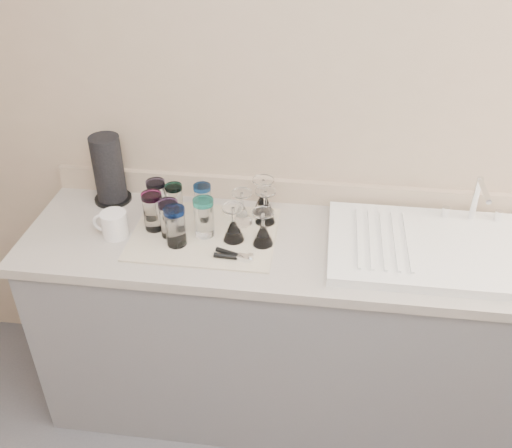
# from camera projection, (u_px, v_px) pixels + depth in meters

# --- Properties ---
(room_envelope) EXTENTS (3.54, 3.50, 2.52)m
(room_envelope) POSITION_uv_depth(u_px,v_px,m) (240.00, 354.00, 0.81)
(room_envelope) COLOR #4E4E53
(room_envelope) RESTS_ON ground
(counter_unit) EXTENTS (2.06, 0.62, 0.90)m
(counter_unit) POSITION_uv_depth(u_px,v_px,m) (287.00, 327.00, 2.42)
(counter_unit) COLOR slate
(counter_unit) RESTS_ON ground
(sink_unit) EXTENTS (0.82, 0.50, 0.22)m
(sink_unit) POSITION_uv_depth(u_px,v_px,m) (441.00, 248.00, 2.10)
(sink_unit) COLOR white
(sink_unit) RESTS_ON counter_unit
(dish_towel) EXTENTS (0.55, 0.42, 0.01)m
(dish_towel) POSITION_uv_depth(u_px,v_px,m) (204.00, 234.00, 2.20)
(dish_towel) COLOR silver
(dish_towel) RESTS_ON counter_unit
(tumbler_teal) EXTENTS (0.08, 0.08, 0.15)m
(tumbler_teal) POSITION_uv_depth(u_px,v_px,m) (157.00, 198.00, 2.27)
(tumbler_teal) COLOR white
(tumbler_teal) RESTS_ON dish_towel
(tumbler_cyan) EXTENTS (0.07, 0.07, 0.14)m
(tumbler_cyan) POSITION_uv_depth(u_px,v_px,m) (175.00, 200.00, 2.27)
(tumbler_cyan) COLOR white
(tumbler_cyan) RESTS_ON dish_towel
(tumbler_purple) EXTENTS (0.07, 0.07, 0.14)m
(tumbler_purple) POSITION_uv_depth(u_px,v_px,m) (203.00, 200.00, 2.26)
(tumbler_purple) COLOR white
(tumbler_purple) RESTS_ON dish_towel
(tumbler_magenta) EXTENTS (0.08, 0.08, 0.16)m
(tumbler_magenta) POSITION_uv_depth(u_px,v_px,m) (153.00, 211.00, 2.18)
(tumbler_magenta) COLOR white
(tumbler_magenta) RESTS_ON dish_towel
(tumbler_blue) EXTENTS (0.07, 0.07, 0.15)m
(tumbler_blue) POSITION_uv_depth(u_px,v_px,m) (169.00, 218.00, 2.14)
(tumbler_blue) COLOR white
(tumbler_blue) RESTS_ON dish_towel
(tumbler_lavender) EXTENTS (0.08, 0.08, 0.15)m
(tumbler_lavender) POSITION_uv_depth(u_px,v_px,m) (204.00, 217.00, 2.15)
(tumbler_lavender) COLOR white
(tumbler_lavender) RESTS_ON dish_towel
(tumbler_extra) EXTENTS (0.08, 0.08, 0.16)m
(tumbler_extra) POSITION_uv_depth(u_px,v_px,m) (175.00, 226.00, 2.09)
(tumbler_extra) COLOR white
(tumbler_extra) RESTS_ON dish_towel
(goblet_back_left) EXTENTS (0.08, 0.08, 0.14)m
(goblet_back_left) POSITION_uv_depth(u_px,v_px,m) (242.00, 212.00, 2.23)
(goblet_back_left) COLOR white
(goblet_back_left) RESTS_ON dish_towel
(goblet_back_right) EXTENTS (0.08, 0.08, 0.14)m
(goblet_back_right) POSITION_uv_depth(u_px,v_px,m) (265.00, 211.00, 2.23)
(goblet_back_right) COLOR white
(goblet_back_right) RESTS_ON dish_towel
(goblet_front_left) EXTENTS (0.08, 0.08, 0.14)m
(goblet_front_left) POSITION_uv_depth(u_px,v_px,m) (234.00, 228.00, 2.13)
(goblet_front_left) COLOR white
(goblet_front_left) RESTS_ON dish_towel
(goblet_front_right) EXTENTS (0.08, 0.08, 0.14)m
(goblet_front_right) POSITION_uv_depth(u_px,v_px,m) (263.00, 233.00, 2.11)
(goblet_front_right) COLOR white
(goblet_front_right) RESTS_ON dish_towel
(goblet_extra) EXTENTS (0.09, 0.09, 0.15)m
(goblet_extra) POSITION_uv_depth(u_px,v_px,m) (263.00, 201.00, 2.29)
(goblet_extra) COLOR white
(goblet_extra) RESTS_ON dish_towel
(can_opener) EXTENTS (0.15, 0.07, 0.02)m
(can_opener) POSITION_uv_depth(u_px,v_px,m) (234.00, 256.00, 2.06)
(can_opener) COLOR silver
(can_opener) RESTS_ON dish_towel
(white_mug) EXTENTS (0.14, 0.10, 0.10)m
(white_mug) POSITION_uv_depth(u_px,v_px,m) (114.00, 224.00, 2.17)
(white_mug) COLOR white
(white_mug) RESTS_ON counter_unit
(paper_towel_roll) EXTENTS (0.15, 0.15, 0.29)m
(paper_towel_roll) POSITION_uv_depth(u_px,v_px,m) (109.00, 170.00, 2.34)
(paper_towel_roll) COLOR black
(paper_towel_roll) RESTS_ON counter_unit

